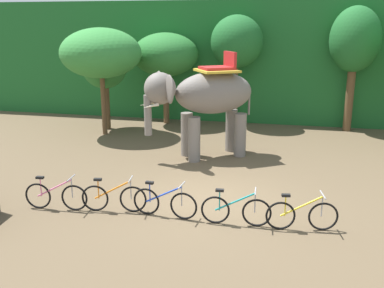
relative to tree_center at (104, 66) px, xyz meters
name	(u,v)px	position (x,y,z in m)	size (l,w,h in m)	color
ground_plane	(209,200)	(6.21, -7.33, -2.91)	(80.00, 80.00, 0.00)	brown
foliage_hedge	(254,59)	(6.21, 5.66, -0.01)	(36.00, 6.00, 5.81)	#1E6028
tree_center	(104,66)	(0.00, 0.00, 0.00)	(2.08, 2.08, 4.02)	brown
tree_center_left	(101,53)	(0.32, -0.99, 0.61)	(3.43, 3.43, 4.58)	brown
tree_center_right	(165,55)	(2.35, 1.79, 0.38)	(3.12, 3.12, 4.34)	brown
tree_left	(237,42)	(5.69, 2.05, 1.00)	(2.39, 2.39, 5.13)	brown
tree_right	(355,41)	(10.83, 2.08, 1.10)	(2.18, 2.18, 5.49)	brown
elephant	(205,97)	(5.28, -3.31, -0.71)	(4.01, 3.29, 3.78)	slate
bike_pink	(56,196)	(2.41, -8.86, -2.53)	(1.71, 0.52, 0.92)	black
bike_orange	(114,198)	(3.94, -8.64, -2.53)	(1.70, 0.52, 0.92)	black
bike_blue	(165,203)	(5.31, -8.66, -2.53)	(1.71, 0.52, 0.92)	black
bike_teal	(236,210)	(7.12, -8.73, -2.53)	(1.71, 0.52, 0.92)	black
bike_yellow	(302,215)	(8.67, -8.65, -2.53)	(1.69, 0.52, 0.92)	black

